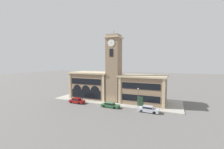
{
  "coord_description": "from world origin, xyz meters",
  "views": [
    {
      "loc": [
        16.96,
        -36.4,
        11.55
      ],
      "look_at": [
        0.22,
        2.57,
        8.3
      ],
      "focal_mm": 24.0,
      "sensor_mm": 36.0,
      "label": 1
    }
  ],
  "objects_px": {
    "parked_car_mid": "(110,105)",
    "parked_car_far": "(148,109)",
    "parked_car_near": "(77,100)",
    "street_lamp": "(138,95)",
    "bollard": "(82,99)"
  },
  "relations": [
    {
      "from": "parked_car_mid",
      "to": "parked_car_far",
      "type": "height_order",
      "value": "parked_car_far"
    },
    {
      "from": "parked_car_near",
      "to": "street_lamp",
      "type": "relative_size",
      "value": 0.89
    },
    {
      "from": "parked_car_near",
      "to": "parked_car_far",
      "type": "relative_size",
      "value": 0.95
    },
    {
      "from": "street_lamp",
      "to": "bollard",
      "type": "height_order",
      "value": "street_lamp"
    },
    {
      "from": "parked_car_far",
      "to": "parked_car_near",
      "type": "bearing_deg",
      "value": -177.81
    },
    {
      "from": "parked_car_mid",
      "to": "bollard",
      "type": "distance_m",
      "value": 10.14
    },
    {
      "from": "parked_car_far",
      "to": "street_lamp",
      "type": "bearing_deg",
      "value": 149.44
    },
    {
      "from": "street_lamp",
      "to": "bollard",
      "type": "relative_size",
      "value": 4.83
    },
    {
      "from": "parked_car_near",
      "to": "parked_car_mid",
      "type": "height_order",
      "value": "parked_car_near"
    },
    {
      "from": "parked_car_far",
      "to": "bollard",
      "type": "xyz_separation_m",
      "value": [
        -19.79,
        1.96,
        -0.1
      ]
    },
    {
      "from": "bollard",
      "to": "street_lamp",
      "type": "bearing_deg",
      "value": -0.32
    },
    {
      "from": "parked_car_far",
      "to": "street_lamp",
      "type": "relative_size",
      "value": 0.94
    },
    {
      "from": "parked_car_near",
      "to": "bollard",
      "type": "relative_size",
      "value": 4.28
    },
    {
      "from": "parked_car_mid",
      "to": "bollard",
      "type": "xyz_separation_m",
      "value": [
        -9.95,
        1.96,
        -0.01
      ]
    },
    {
      "from": "street_lamp",
      "to": "bollard",
      "type": "xyz_separation_m",
      "value": [
        -16.9,
        0.09,
        -2.9
      ]
    }
  ]
}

